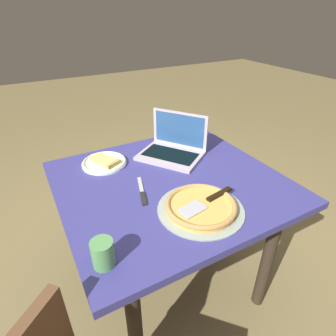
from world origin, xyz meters
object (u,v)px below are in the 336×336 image
(pizza_tray, at_px, (201,206))
(table_knife, at_px, (142,193))
(dining_table, at_px, (170,197))
(pizza_plate, at_px, (104,162))
(laptop, at_px, (173,147))
(drink_cup, at_px, (103,253))

(pizza_tray, bearing_deg, table_knife, 37.09)
(dining_table, distance_m, pizza_plate, 0.41)
(pizza_tray, height_order, table_knife, pizza_tray)
(pizza_tray, bearing_deg, dining_table, 0.32)
(laptop, relative_size, pizza_tray, 1.14)
(dining_table, bearing_deg, table_knife, 102.66)
(laptop, relative_size, table_knife, 1.90)
(laptop, relative_size, pizza_plate, 1.77)
(laptop, relative_size, drink_cup, 4.24)
(table_knife, height_order, drink_cup, drink_cup)
(laptop, xyz_separation_m, drink_cup, (-0.58, 0.60, 0.01))
(dining_table, bearing_deg, drink_cup, 127.48)
(dining_table, height_order, laptop, laptop)
(pizza_tray, bearing_deg, laptop, -16.55)
(laptop, xyz_separation_m, table_knife, (-0.27, 0.32, -0.04))
(table_knife, relative_size, drink_cup, 2.23)
(table_knife, bearing_deg, laptop, -49.75)
(drink_cup, bearing_deg, dining_table, -52.52)
(table_knife, bearing_deg, pizza_tray, -142.91)
(dining_table, relative_size, table_knife, 4.77)
(laptop, height_order, pizza_tray, laptop)
(pizza_plate, xyz_separation_m, table_knife, (-0.35, -0.07, -0.01))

